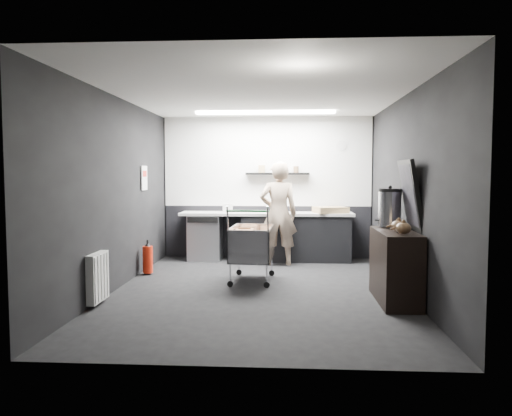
{
  "coord_description": "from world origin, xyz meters",
  "views": [
    {
      "loc": [
        0.39,
        -6.82,
        1.63
      ],
      "look_at": [
        -0.07,
        0.4,
        1.12
      ],
      "focal_mm": 35.0,
      "sensor_mm": 36.0,
      "label": 1
    }
  ],
  "objects": [
    {
      "name": "dado_panel",
      "position": [
        0.0,
        2.73,
        0.5
      ],
      "size": [
        3.95,
        0.02,
        1.0
      ],
      "primitive_type": "cube",
      "color": "black",
      "rests_on": "wall_back"
    },
    {
      "name": "ceiling",
      "position": [
        0.0,
        0.0,
        2.7
      ],
      "size": [
        5.5,
        5.5,
        0.0
      ],
      "primitive_type": "plane",
      "rotation": [
        3.14,
        0.0,
        0.0
      ],
      "color": "white",
      "rests_on": "wall_back"
    },
    {
      "name": "wall_left",
      "position": [
        -2.0,
        0.0,
        1.35
      ],
      "size": [
        0.0,
        5.5,
        5.5
      ],
      "primitive_type": "plane",
      "rotation": [
        1.57,
        0.0,
        1.57
      ],
      "color": "black",
      "rests_on": "floor"
    },
    {
      "name": "shopping_cart",
      "position": [
        -0.14,
        0.6,
        0.53
      ],
      "size": [
        0.65,
        1.03,
        1.12
      ],
      "color": "silver",
      "rests_on": "floor"
    },
    {
      "name": "wall_clock",
      "position": [
        1.4,
        2.72,
        2.15
      ],
      "size": [
        0.2,
        0.03,
        0.2
      ],
      "primitive_type": "cylinder",
      "rotation": [
        1.57,
        0.0,
        0.0
      ],
      "color": "silver",
      "rests_on": "wall_back"
    },
    {
      "name": "white_container",
      "position": [
        -0.72,
        2.37,
        0.98
      ],
      "size": [
        0.2,
        0.16,
        0.16
      ],
      "primitive_type": "cube",
      "rotation": [
        0.0,
        0.0,
        0.1
      ],
      "color": "silver",
      "rests_on": "prep_counter"
    },
    {
      "name": "poster",
      "position": [
        -1.98,
        1.3,
        1.55
      ],
      "size": [
        0.02,
        0.3,
        0.4
      ],
      "primitive_type": "cube",
      "color": "white",
      "rests_on": "wall_left"
    },
    {
      "name": "pink_tub",
      "position": [
        0.27,
        2.42,
        0.99
      ],
      "size": [
        0.18,
        0.18,
        0.18
      ],
      "primitive_type": "cylinder",
      "color": "silver",
      "rests_on": "prep_counter"
    },
    {
      "name": "radiator",
      "position": [
        -1.94,
        -0.9,
        0.35
      ],
      "size": [
        0.1,
        0.5,
        0.6
      ],
      "primitive_type": "cube",
      "color": "silver",
      "rests_on": "wall_left"
    },
    {
      "name": "wall_front",
      "position": [
        0.0,
        -2.75,
        1.35
      ],
      "size": [
        5.5,
        0.0,
        5.5
      ],
      "primitive_type": "plane",
      "rotation": [
        -1.57,
        0.0,
        0.0
      ],
      "color": "black",
      "rests_on": "floor"
    },
    {
      "name": "kitchen_wall_panel",
      "position": [
        0.0,
        2.73,
        1.85
      ],
      "size": [
        3.95,
        0.02,
        1.7
      ],
      "primitive_type": "cube",
      "color": "silver",
      "rests_on": "wall_back"
    },
    {
      "name": "prep_counter",
      "position": [
        0.14,
        2.42,
        0.46
      ],
      "size": [
        3.2,
        0.61,
        0.9
      ],
      "color": "black",
      "rests_on": "floor"
    },
    {
      "name": "cardboard_box",
      "position": [
        1.18,
        2.37,
        0.96
      ],
      "size": [
        0.67,
        0.58,
        0.11
      ],
      "primitive_type": "cube",
      "rotation": [
        0.0,
        0.0,
        0.31
      ],
      "color": "#A58758",
      "rests_on": "prep_counter"
    },
    {
      "name": "fire_extinguisher",
      "position": [
        -1.85,
        0.99,
        0.26
      ],
      "size": [
        0.16,
        0.16,
        0.53
      ],
      "color": "red",
      "rests_on": "floor"
    },
    {
      "name": "poster_red_band",
      "position": [
        -1.98,
        1.3,
        1.62
      ],
      "size": [
        0.02,
        0.22,
        0.1
      ],
      "primitive_type": "cube",
      "color": "red",
      "rests_on": "poster"
    },
    {
      "name": "floor",
      "position": [
        0.0,
        0.0,
        0.0
      ],
      "size": [
        5.5,
        5.5,
        0.0
      ],
      "primitive_type": "plane",
      "color": "black",
      "rests_on": "ground"
    },
    {
      "name": "ceiling_strip",
      "position": [
        0.0,
        1.85,
        2.67
      ],
      "size": [
        2.4,
        0.2,
        0.04
      ],
      "primitive_type": "cube",
      "color": "white",
      "rests_on": "ceiling"
    },
    {
      "name": "person",
      "position": [
        0.23,
        1.97,
        0.92
      ],
      "size": [
        0.71,
        0.51,
        1.83
      ],
      "primitive_type": "imported",
      "rotation": [
        0.0,
        0.0,
        3.25
      ],
      "color": "beige",
      "rests_on": "floor"
    },
    {
      "name": "wall_back",
      "position": [
        0.0,
        2.75,
        1.35
      ],
      "size": [
        5.5,
        0.0,
        5.5
      ],
      "primitive_type": "plane",
      "rotation": [
        1.57,
        0.0,
        0.0
      ],
      "color": "black",
      "rests_on": "floor"
    },
    {
      "name": "wall_right",
      "position": [
        2.0,
        0.0,
        1.35
      ],
      "size": [
        0.0,
        5.5,
        5.5
      ],
      "primitive_type": "plane",
      "rotation": [
        1.57,
        0.0,
        -1.57
      ],
      "color": "black",
      "rests_on": "floor"
    },
    {
      "name": "sideboard",
      "position": [
        1.77,
        -0.46,
        0.57
      ],
      "size": [
        0.51,
        1.2,
        1.8
      ],
      "color": "black",
      "rests_on": "floor"
    },
    {
      "name": "floating_shelf",
      "position": [
        0.2,
        2.62,
        1.62
      ],
      "size": [
        1.2,
        0.22,
        0.04
      ],
      "primitive_type": "cube",
      "color": "black",
      "rests_on": "wall_back"
    }
  ]
}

